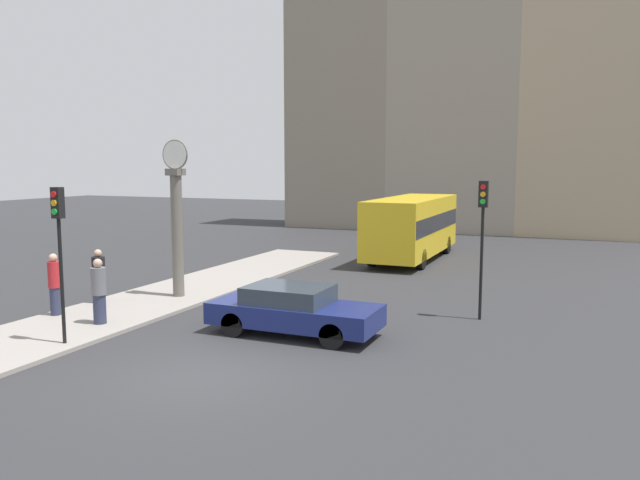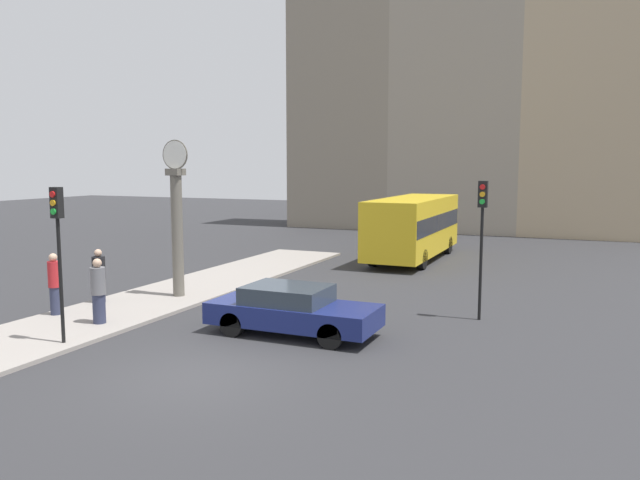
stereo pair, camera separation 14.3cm
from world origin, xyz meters
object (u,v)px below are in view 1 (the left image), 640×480
sedan_car (293,310)px  traffic_light_near (59,233)px  traffic_light_far (483,221)px  pedestrian_red_top (54,284)px  pedestrian_black_jacket (99,276)px  street_clock (177,222)px  pedestrian_grey_jacket (99,291)px  bus_distant (412,225)px

sedan_car → traffic_light_near: traffic_light_near is taller
traffic_light_far → pedestrian_red_top: size_ratio=2.21×
sedan_car → pedestrian_black_jacket: pedestrian_black_jacket is taller
traffic_light_far → street_clock: size_ratio=0.78×
traffic_light_near → pedestrian_grey_jacket: (-0.56, 1.86, -1.87)m
traffic_light_near → traffic_light_far: traffic_light_far is taller
traffic_light_near → pedestrian_red_top: (-2.48, 2.12, -1.85)m
traffic_light_far → traffic_light_near: bearing=-142.6°
pedestrian_black_jacket → street_clock: bearing=47.1°
sedan_car → traffic_light_near: bearing=-145.1°
pedestrian_red_top → pedestrian_grey_jacket: (1.91, -0.25, -0.02)m
sedan_car → pedestrian_red_top: (-7.22, -1.19, 0.36)m
traffic_light_far → pedestrian_red_top: traffic_light_far is taller
traffic_light_near → street_clock: bearing=97.4°
traffic_light_far → sedan_car: bearing=-140.1°
pedestrian_red_top → sedan_car: bearing=9.3°
traffic_light_near → traffic_light_far: (9.08, 6.93, 0.01)m
sedan_car → pedestrian_grey_jacket: (-5.31, -1.44, 0.34)m
bus_distant → pedestrian_red_top: bus_distant is taller
bus_distant → pedestrian_red_top: bearing=-113.5°
street_clock → pedestrian_red_top: bearing=-115.2°
sedan_car → pedestrian_red_top: pedestrian_red_top is taller
sedan_car → traffic_light_far: (4.34, 3.63, 2.22)m
traffic_light_far → pedestrian_black_jacket: bearing=-165.4°
traffic_light_near → traffic_light_far: size_ratio=0.95×
pedestrian_black_jacket → pedestrian_grey_jacket: 2.82m
traffic_light_far → pedestrian_black_jacket: size_ratio=2.35×
sedan_car → traffic_light_far: traffic_light_far is taller
sedan_car → pedestrian_black_jacket: (-7.22, 0.63, 0.28)m
pedestrian_black_jacket → sedan_car: bearing=-5.0°
bus_distant → traffic_light_far: size_ratio=2.09×
street_clock → pedestrian_grey_jacket: size_ratio=2.86×
traffic_light_far → street_clock: 9.90m
bus_distant → street_clock: street_clock is taller
bus_distant → pedestrian_red_top: 16.82m
sedan_car → traffic_light_far: bearing=39.9°
bus_distant → traffic_light_far: bearing=-65.4°
traffic_light_near → pedestrian_grey_jacket: 2.69m
bus_distant → traffic_light_near: (-4.22, -17.53, 1.20)m
sedan_car → pedestrian_grey_jacket: 5.51m
pedestrian_red_top → bus_distant: bearing=66.5°
pedestrian_red_top → pedestrian_black_jacket: size_ratio=1.06×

